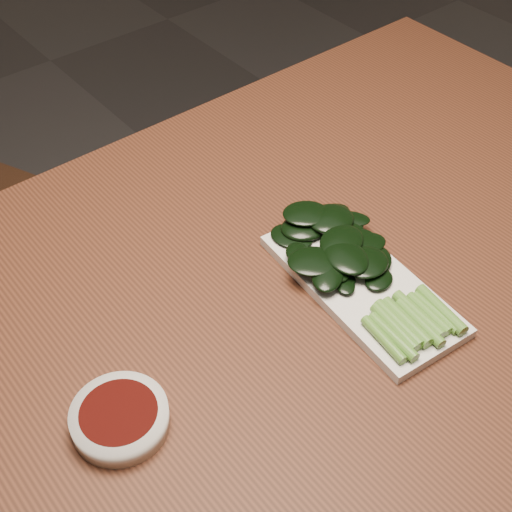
# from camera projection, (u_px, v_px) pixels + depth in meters

# --- Properties ---
(table) EXTENTS (1.40, 0.80, 0.75)m
(table) POSITION_uv_depth(u_px,v_px,m) (268.00, 321.00, 0.97)
(table) COLOR #492415
(table) RESTS_ON ground
(sauce_bowl) EXTENTS (0.11, 0.11, 0.03)m
(sauce_bowl) POSITION_uv_depth(u_px,v_px,m) (120.00, 418.00, 0.77)
(sauce_bowl) COLOR silver
(sauce_bowl) RESTS_ON table
(serving_plate) EXTENTS (0.15, 0.29, 0.01)m
(serving_plate) POSITION_uv_depth(u_px,v_px,m) (361.00, 284.00, 0.92)
(serving_plate) COLOR silver
(serving_plate) RESTS_ON table
(gai_lan) EXTENTS (0.18, 0.31, 0.03)m
(gai_lan) POSITION_uv_depth(u_px,v_px,m) (350.00, 258.00, 0.92)
(gai_lan) COLOR #558A2F
(gai_lan) RESTS_ON serving_plate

